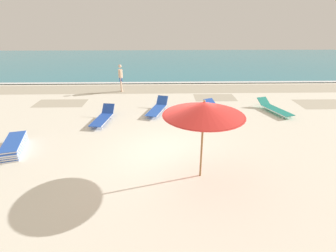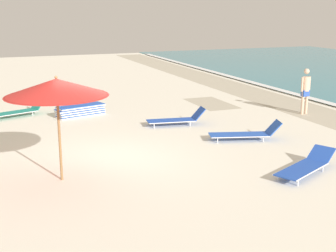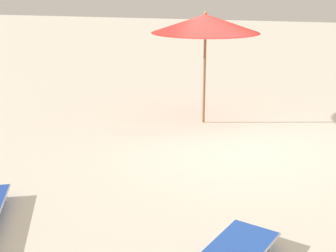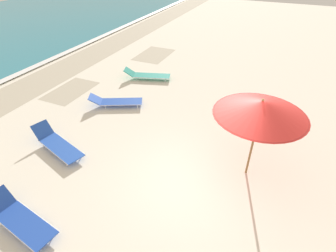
{
  "view_description": "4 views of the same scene",
  "coord_description": "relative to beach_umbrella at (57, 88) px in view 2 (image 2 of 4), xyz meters",
  "views": [
    {
      "loc": [
        -0.36,
        -8.14,
        4.7
      ],
      "look_at": [
        -0.14,
        0.98,
        0.8
      ],
      "focal_mm": 28.0,
      "sensor_mm": 36.0,
      "label": 1
    },
    {
      "loc": [
        11.57,
        -2.65,
        3.98
      ],
      "look_at": [
        0.42,
        1.74,
        0.97
      ],
      "focal_mm": 50.0,
      "sensor_mm": 36.0,
      "label": 2
    },
    {
      "loc": [
        -1.34,
        8.98,
        3.14
      ],
      "look_at": [
        0.92,
        1.39,
        0.66
      ],
      "focal_mm": 50.0,
      "sensor_mm": 36.0,
      "label": 3
    },
    {
      "loc": [
        -5.24,
        -1.31,
        5.61
      ],
      "look_at": [
        0.79,
        1.37,
        1.0
      ],
      "focal_mm": 28.0,
      "sensor_mm": 36.0,
      "label": 4
    }
  ],
  "objects": [
    {
      "name": "sun_lounger_near_water_right",
      "position": [
        -7.42,
        -0.48,
        -2.01
      ],
      "size": [
        1.32,
        2.25,
        0.62
      ],
      "rotation": [
        0.0,
        0.0,
        0.35
      ],
      "color": "#1E8475",
      "rests_on": "ground_plane"
    },
    {
      "name": "beach_umbrella",
      "position": [
        0.0,
        0.0,
        0.0
      ],
      "size": [
        2.38,
        2.38,
        2.51
      ],
      "color": "olive",
      "rests_on": "ground_plane"
    },
    {
      "name": "sun_lounger_under_umbrella",
      "position": [
        -3.99,
        4.64,
        -2.01
      ],
      "size": [
        0.91,
        2.09,
        0.59
      ],
      "rotation": [
        0.0,
        0.0,
        -0.15
      ],
      "color": "blue",
      "rests_on": "ground_plane"
    },
    {
      "name": "sun_lounger_beside_umbrella",
      "position": [
        -1.42,
        5.9,
        -2.02
      ],
      "size": [
        1.21,
        2.28,
        0.59
      ],
      "rotation": [
        0.0,
        0.0,
        -0.29
      ],
      "color": "blue",
      "rests_on": "ground_plane"
    },
    {
      "name": "sun_lounger_near_water_left",
      "position": [
        1.78,
        5.71,
        -2.03
      ],
      "size": [
        1.49,
        2.21,
        0.47
      ],
      "rotation": [
        0.0,
        0.0,
        0.45
      ],
      "color": "blue",
      "rests_on": "ground_plane"
    },
    {
      "name": "beachgoer_wading_adult",
      "position": [
        -3.85,
        9.94,
        -1.23
      ],
      "size": [
        0.27,
        0.45,
        1.76
      ],
      "rotation": [
        0.0,
        0.0,
        4.83
      ],
      "color": "beige",
      "rests_on": "ground_plane"
    },
    {
      "name": "lounger_stack",
      "position": [
        -6.7,
        1.77,
        -2.03
      ],
      "size": [
        1.1,
        1.99,
        0.41
      ],
      "rotation": [
        0.0,
        0.0,
        0.27
      ],
      "color": "blue",
      "rests_on": "ground_plane"
    },
    {
      "name": "ground_plane",
      "position": [
        -0.83,
        1.16,
        -2.31
      ],
      "size": [
        60.0,
        60.0,
        0.16
      ],
      "color": "silver"
    }
  ]
}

